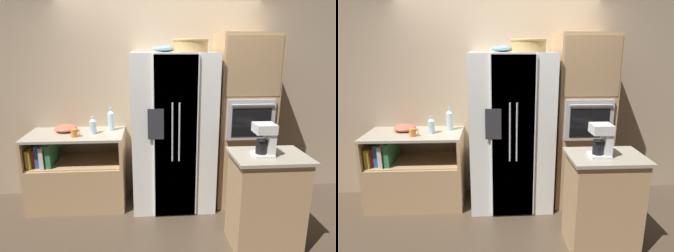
% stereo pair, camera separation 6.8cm
% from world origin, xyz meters
% --- Properties ---
extents(ground_plane, '(20.00, 20.00, 0.00)m').
position_xyz_m(ground_plane, '(0.00, 0.00, 0.00)').
color(ground_plane, '#4C3D2D').
extents(wall_back, '(12.00, 0.06, 2.80)m').
position_xyz_m(wall_back, '(0.00, 0.43, 1.40)').
color(wall_back, tan).
rests_on(wall_back, ground_plane).
extents(counter_left, '(1.16, 0.63, 0.93)m').
position_xyz_m(counter_left, '(-1.07, 0.08, 0.35)').
color(counter_left, tan).
rests_on(counter_left, ground_plane).
extents(refrigerator, '(0.97, 0.75, 1.89)m').
position_xyz_m(refrigerator, '(0.13, 0.04, 0.95)').
color(refrigerator, white).
rests_on(refrigerator, ground_plane).
extents(wall_oven, '(0.67, 0.69, 2.10)m').
position_xyz_m(wall_oven, '(1.00, 0.08, 1.06)').
color(wall_oven, tan).
rests_on(wall_oven, ground_plane).
extents(island_counter, '(0.70, 0.51, 0.97)m').
position_xyz_m(island_counter, '(0.96, -0.90, 0.49)').
color(island_counter, tan).
rests_on(island_counter, ground_plane).
extents(wicker_basket, '(0.41, 0.41, 0.14)m').
position_xyz_m(wicker_basket, '(0.32, -0.02, 1.97)').
color(wicker_basket, tan).
rests_on(wicker_basket, refrigerator).
extents(fruit_bowl, '(0.28, 0.28, 0.07)m').
position_xyz_m(fruit_bowl, '(0.03, 0.11, 1.93)').
color(fruit_bowl, '#668C99').
rests_on(fruit_bowl, refrigerator).
extents(bottle_tall, '(0.08, 0.08, 0.30)m').
position_xyz_m(bottle_tall, '(-0.63, 0.21, 1.06)').
color(bottle_tall, silver).
rests_on(bottle_tall, counter_left).
extents(bottle_short, '(0.08, 0.08, 0.21)m').
position_xyz_m(bottle_short, '(-0.83, 0.06, 1.03)').
color(bottle_short, silver).
rests_on(bottle_short, counter_left).
extents(mug, '(0.11, 0.08, 0.09)m').
position_xyz_m(mug, '(-1.03, -0.06, 0.98)').
color(mug, orange).
rests_on(mug, counter_left).
extents(mixing_bowl, '(0.27, 0.27, 0.08)m').
position_xyz_m(mixing_bowl, '(-1.19, 0.19, 0.97)').
color(mixing_bowl, '#DB664C').
rests_on(mixing_bowl, counter_left).
extents(coffee_maker, '(0.19, 0.18, 0.31)m').
position_xyz_m(coffee_maker, '(0.90, -0.92, 1.13)').
color(coffee_maker, white).
rests_on(coffee_maker, island_counter).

